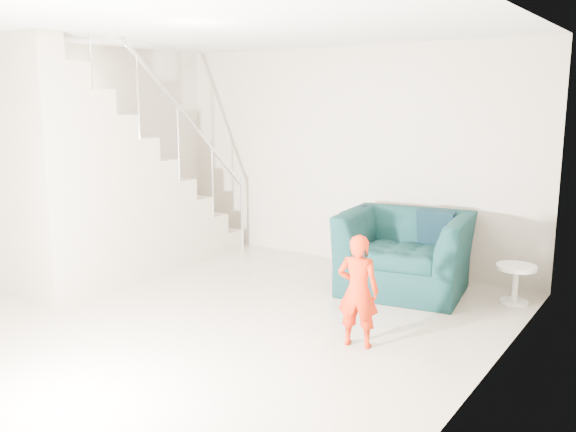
{
  "coord_description": "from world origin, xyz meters",
  "views": [
    {
      "loc": [
        3.67,
        -4.0,
        2.06
      ],
      "look_at": [
        0.15,
        1.2,
        0.85
      ],
      "focal_mm": 38.0,
      "sensor_mm": 36.0,
      "label": 1
    }
  ],
  "objects_px": {
    "armchair": "(405,252)",
    "side_table": "(516,278)",
    "toddler": "(358,291)",
    "staircase": "(103,197)"
  },
  "relations": [
    {
      "from": "armchair",
      "to": "staircase",
      "type": "relative_size",
      "value": 0.37
    },
    {
      "from": "toddler",
      "to": "side_table",
      "type": "distance_m",
      "value": 2.06
    },
    {
      "from": "armchair",
      "to": "toddler",
      "type": "bearing_deg",
      "value": -89.01
    },
    {
      "from": "toddler",
      "to": "staircase",
      "type": "distance_m",
      "value": 3.46
    },
    {
      "from": "armchair",
      "to": "toddler",
      "type": "height_order",
      "value": "toddler"
    },
    {
      "from": "toddler",
      "to": "staircase",
      "type": "relative_size",
      "value": 0.27
    },
    {
      "from": "toddler",
      "to": "staircase",
      "type": "bearing_deg",
      "value": -16.69
    },
    {
      "from": "armchair",
      "to": "side_table",
      "type": "relative_size",
      "value": 3.3
    },
    {
      "from": "side_table",
      "to": "armchair",
      "type": "bearing_deg",
      "value": -167.83
    },
    {
      "from": "armchair",
      "to": "side_table",
      "type": "xyz_separation_m",
      "value": [
        1.11,
        0.24,
        -0.16
      ]
    }
  ]
}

